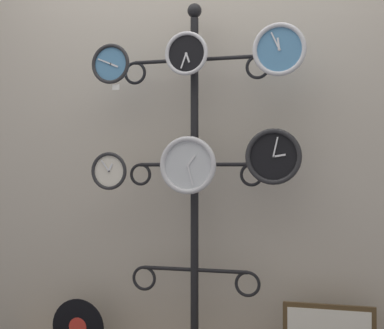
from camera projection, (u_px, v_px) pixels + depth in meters
The scene contains 10 objects.
shop_wall at pixel (202, 104), 2.91m from camera, with size 4.40×0.04×2.80m.
display_stand at pixel (195, 238), 2.75m from camera, with size 0.78×0.38×1.90m.
clock_top_left at pixel (111, 64), 2.76m from camera, with size 0.21×0.04×0.21m.
clock_top_center at pixel (187, 54), 2.67m from camera, with size 0.22×0.04×0.22m.
clock_top_right at pixel (279, 50), 2.54m from camera, with size 0.26×0.04×0.26m.
clock_middle_left at pixel (109, 171), 2.76m from camera, with size 0.20×0.04×0.20m.
clock_middle_center at pixel (188, 165), 2.65m from camera, with size 0.29×0.04×0.29m.
clock_middle_right at pixel (273, 157), 2.57m from camera, with size 0.27×0.04×0.27m.
vinyl_record at pixel (78, 327), 2.83m from camera, with size 0.30×0.01×0.30m.
price_tag_upper at pixel (116, 87), 2.74m from camera, with size 0.04×0.00×0.03m.
Camera 1 is at (0.70, -2.25, 1.04)m, focal length 50.00 mm.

